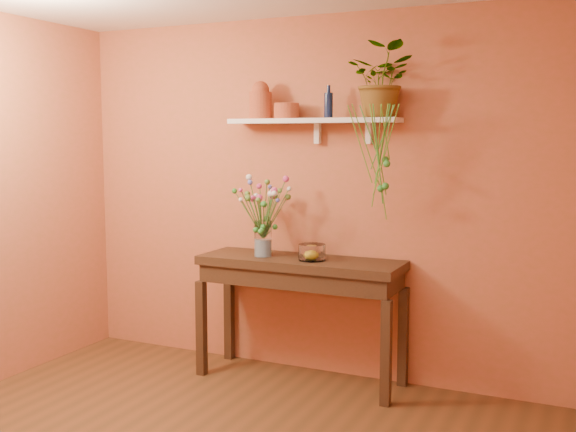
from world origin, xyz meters
name	(u,v)px	position (x,y,z in m)	size (l,w,h in m)	color
room	(157,228)	(0.00, 0.00, 1.35)	(4.04, 4.04, 2.70)	brown
sideboard	(300,276)	(0.01, 1.74, 0.79)	(1.51, 0.49, 0.92)	#3D2919
wall_shelf	(314,121)	(0.06, 1.87, 1.92)	(1.30, 0.24, 0.19)	white
terracotta_jug	(260,101)	(-0.36, 1.84, 2.07)	(0.18, 0.18, 0.28)	#B1462A
terracotta_pot	(286,111)	(-0.16, 1.86, 1.99)	(0.19, 0.19, 0.11)	#B1462A
blue_bottle	(329,105)	(0.18, 1.86, 2.03)	(0.07, 0.07, 0.23)	#0E1B3C
spider_plant	(383,80)	(0.58, 1.85, 2.19)	(0.46, 0.39, 0.51)	#2E7F2C
plant_fronds	(381,161)	(0.63, 1.69, 1.64)	(0.38, 0.30, 0.79)	#2E7F2C
glass_vase	(263,241)	(-0.28, 1.70, 1.03)	(0.13, 0.13, 0.27)	white
bouquet	(264,201)	(-0.27, 1.71, 1.33)	(0.45, 0.44, 0.48)	#386B28
glass_bowl	(312,253)	(0.12, 1.70, 0.97)	(0.19, 0.19, 0.12)	white
lemon	(311,255)	(0.12, 1.70, 0.96)	(0.07, 0.07, 0.07)	yellow
carton	(261,247)	(-0.31, 1.74, 0.98)	(0.06, 0.05, 0.12)	teal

